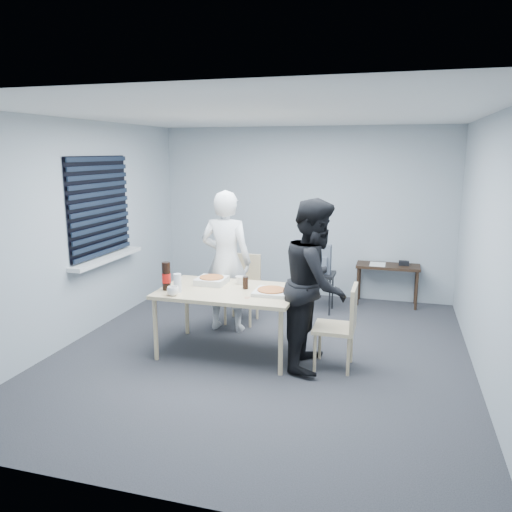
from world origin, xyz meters
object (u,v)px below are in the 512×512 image
(mug_b, at_px, (240,280))
(soda_bottle, at_px, (166,277))
(stool, at_px, (320,280))
(person_black, at_px, (315,284))
(dining_table, at_px, (229,295))
(mug_a, at_px, (173,291))
(backpack, at_px, (320,259))
(chair_far, at_px, (243,283))
(side_table, at_px, (388,270))
(person_white, at_px, (226,261))
(chair_right, at_px, (343,321))

(mug_b, relative_size, soda_bottle, 0.32)
(stool, relative_size, soda_bottle, 1.80)
(person_black, bearing_deg, dining_table, 86.57)
(dining_table, height_order, mug_a, mug_a)
(backpack, distance_m, mug_a, 2.46)
(chair_far, distance_m, person_black, 1.67)
(side_table, relative_size, stool, 1.62)
(soda_bottle, bearing_deg, side_table, 47.58)
(mug_b, bearing_deg, person_white, 125.56)
(dining_table, xyz_separation_m, backpack, (0.75, 1.74, 0.08))
(chair_far, height_order, person_black, person_black)
(chair_right, distance_m, soda_bottle, 1.96)
(chair_right, xyz_separation_m, backpack, (-0.51, 1.82, 0.24))
(mug_a, bearing_deg, person_white, 78.57)
(chair_right, height_order, person_white, person_white)
(person_black, relative_size, soda_bottle, 5.70)
(dining_table, bearing_deg, mug_b, 79.93)
(backpack, relative_size, soda_bottle, 1.29)
(dining_table, bearing_deg, person_white, 111.10)
(mug_a, bearing_deg, dining_table, 37.41)
(side_table, distance_m, mug_a, 3.48)
(chair_right, bearing_deg, stool, 105.67)
(person_white, height_order, soda_bottle, person_white)
(soda_bottle, bearing_deg, stool, 54.15)
(chair_far, relative_size, soda_bottle, 2.87)
(dining_table, height_order, person_white, person_white)
(chair_right, bearing_deg, chair_far, 140.78)
(chair_far, distance_m, mug_b, 0.91)
(dining_table, height_order, chair_right, chair_right)
(side_table, distance_m, stool, 1.08)
(mug_a, bearing_deg, person_black, 12.25)
(chair_far, height_order, mug_a, chair_far)
(dining_table, relative_size, mug_a, 12.24)
(mug_a, xyz_separation_m, mug_b, (0.54, 0.64, -0.00))
(person_black, height_order, soda_bottle, person_black)
(stool, bearing_deg, person_black, -83.13)
(side_table, height_order, soda_bottle, soda_bottle)
(backpack, bearing_deg, dining_table, -91.62)
(side_table, bearing_deg, chair_far, -145.91)
(chair_far, bearing_deg, stool, 35.33)
(backpack, bearing_deg, stool, 111.78)
(dining_table, xyz_separation_m, mug_a, (-0.49, -0.38, 0.11))
(mug_b, bearing_deg, mug_a, -130.19)
(dining_table, bearing_deg, side_table, 54.63)
(person_white, distance_m, person_black, 1.46)
(backpack, xyz_separation_m, soda_bottle, (-1.41, -1.94, 0.13))
(backpack, bearing_deg, chair_right, -52.45)
(dining_table, height_order, mug_b, mug_b)
(chair_far, bearing_deg, mug_a, -102.22)
(person_white, xyz_separation_m, stool, (1.03, 1.05, -0.44))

